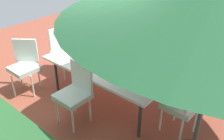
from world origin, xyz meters
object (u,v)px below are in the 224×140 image
at_px(dining_table, 112,65).
at_px(chair_northeast, 25,64).
at_px(chair_west, 185,104).
at_px(cup, 119,57).
at_px(chair_southeast, 93,38).
at_px(chair_north, 75,91).
at_px(chair_southwest, 204,80).
at_px(chair_east, 64,49).
at_px(laptop, 131,69).

distance_m(dining_table, chair_northeast, 1.63).
distance_m(chair_west, cup, 1.38).
bearing_deg(chair_northeast, chair_west, -21.55).
bearing_deg(chair_northeast, chair_southeast, 49.92).
relative_size(chair_north, cup, 9.11).
xyz_separation_m(chair_southwest, cup, (1.29, 0.62, 0.23)).
bearing_deg(cup, chair_east, 4.31).
distance_m(chair_west, chair_southeast, 2.85).
bearing_deg(dining_table, cup, -101.99).
relative_size(chair_northeast, cup, 9.11).
bearing_deg(chair_southeast, dining_table, -170.85).
relative_size(chair_north, chair_southeast, 1.00).
distance_m(chair_southwest, chair_east, 2.78).
distance_m(dining_table, chair_east, 1.36).
distance_m(chair_northeast, chair_east, 0.88).
relative_size(chair_southwest, laptop, 2.57).
bearing_deg(dining_table, chair_east, -1.92).
height_order(chair_east, cup, chair_east).
height_order(dining_table, laptop, laptop).
bearing_deg(dining_table, chair_southeast, -33.07).
relative_size(dining_table, chair_northeast, 2.25).
relative_size(chair_southwest, chair_southeast, 1.00).
height_order(chair_southwest, chair_east, same).
relative_size(dining_table, chair_west, 2.25).
bearing_deg(cup, chair_north, 86.83).
bearing_deg(chair_southeast, chair_northeast, 130.16).
bearing_deg(chair_east, chair_north, -115.96).
bearing_deg(cup, chair_northeast, 34.82).
relative_size(dining_table, chair_north, 2.25).
bearing_deg(laptop, cup, -44.86).
bearing_deg(chair_southeast, cup, -165.51).
xyz_separation_m(dining_table, chair_southwest, (-1.33, -0.77, -0.13)).
relative_size(chair_east, laptop, 2.57).
bearing_deg(chair_southwest, chair_southeast, -48.33).
distance_m(chair_north, cup, 1.00).
bearing_deg(cup, laptop, 153.74).
xyz_separation_m(chair_west, cup, (1.35, -0.17, 0.23)).
xyz_separation_m(chair_east, cup, (-1.39, -0.10, 0.23)).
bearing_deg(chair_southwest, cup, -20.62).
relative_size(chair_west, chair_southwest, 1.00).
relative_size(chair_northeast, chair_east, 1.00).
xyz_separation_m(dining_table, cup, (-0.03, -0.15, 0.09)).
xyz_separation_m(dining_table, chair_east, (1.35, -0.05, -0.13)).
height_order(chair_southwest, chair_southeast, same).
bearing_deg(chair_southwest, chair_west, 47.48).
height_order(laptop, cup, laptop).
bearing_deg(chair_north, dining_table, 88.19).
height_order(chair_northeast, laptop, chair_northeast).
bearing_deg(chair_southeast, chair_east, 130.36).
relative_size(laptop, cup, 3.55).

